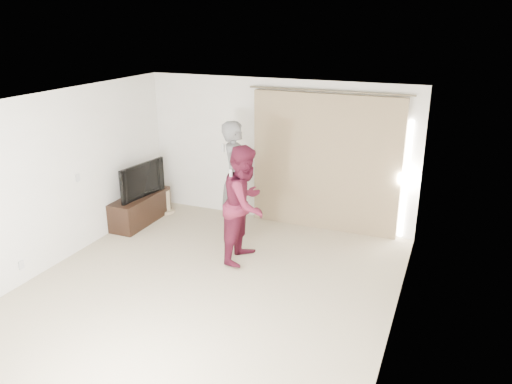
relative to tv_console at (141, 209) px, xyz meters
The scene contains 10 objects.
floor 2.82m from the tv_console, 36.19° to the right, with size 5.50×5.50×0.00m, color tan.
wall_back 2.72m from the tv_console, 25.76° to the left, with size 5.00×0.04×2.60m, color white.
wall_left 1.97m from the tv_console, 98.07° to the right, with size 0.04×5.50×2.60m.
ceiling 3.66m from the tv_console, 36.19° to the right, with size 5.00×5.50×0.01m, color silver.
curtain 3.47m from the tv_console, 17.84° to the left, with size 2.80×0.11×2.46m.
tv_console is the anchor object (origin of this frame).
tv 0.57m from the tv_console, 90.00° to the left, with size 1.08×0.14×0.62m, color black.
scratching_post 0.61m from the tv_console, 74.10° to the left, with size 0.34×0.34×0.45m.
person_man 1.95m from the tv_console, 10.92° to the left, with size 0.73×0.85×1.97m.
person_woman 2.54m from the tv_console, 14.63° to the right, with size 0.70×0.89×1.82m.
Camera 1 is at (2.96, -5.44, 3.59)m, focal length 35.00 mm.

